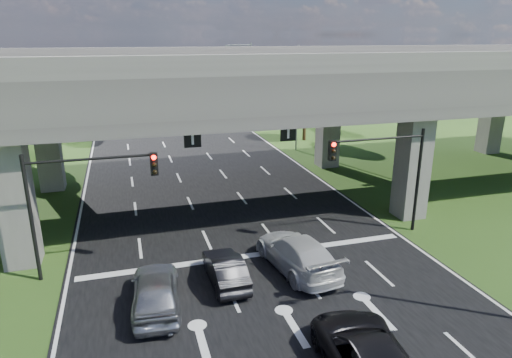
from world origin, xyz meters
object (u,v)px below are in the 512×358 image
signal_right (386,164)px  streetlight_beyond (248,76)px  car_trailing (368,357)px  car_white (297,253)px  signal_left (80,191)px  car_silver (156,290)px  car_dark (226,269)px  streetlight_far (293,90)px

signal_right → streetlight_beyond: 36.17m
streetlight_beyond → car_trailing: size_ratio=1.73×
streetlight_beyond → car_white: streetlight_beyond is taller
signal_left → car_silver: bearing=-53.8°
signal_right → car_dark: signal_right is taller
car_white → streetlight_far: bearing=-117.5°
car_white → signal_right: bearing=-165.5°
streetlight_far → car_trailing: 31.67m
signal_right → car_silver: size_ratio=1.24×
signal_right → car_silver: signal_right is taller
signal_right → signal_left: same height
streetlight_far → streetlight_beyond: same height
car_silver → streetlight_beyond: bearing=-106.4°
signal_right → car_white: bearing=-158.2°
car_silver → car_white: bearing=-163.7°
signal_right → car_dark: (-9.62, -2.69, -3.48)m
streetlight_far → car_trailing: streetlight_far is taller
car_dark → signal_left: bearing=-24.7°
streetlight_beyond → car_silver: streetlight_beyond is taller
streetlight_beyond → streetlight_far: bearing=-90.0°
car_dark → car_trailing: bearing=112.5°
car_white → car_trailing: bearing=79.0°
car_trailing → streetlight_far: bearing=-100.0°
car_silver → signal_right: bearing=-158.9°
car_white → streetlight_beyond: bearing=-109.4°
car_silver → car_trailing: size_ratio=0.84×
signal_right → car_dark: bearing=-164.4°
streetlight_far → signal_left: bearing=-131.8°
streetlight_far → car_trailing: size_ratio=1.73×
car_white → car_trailing: (-0.49, -7.55, -0.03)m
signal_right → car_dark: 10.58m
signal_left → car_white: 10.46m
signal_left → car_dark: size_ratio=1.47×
streetlight_beyond → car_white: size_ratio=1.74×
car_dark → streetlight_beyond: bearing=-107.7°
signal_left → car_trailing: signal_left is taller
signal_left → car_white: bearing=-14.1°
streetlight_far → car_dark: (-11.90, -22.75, -5.14)m
streetlight_far → streetlight_beyond: size_ratio=1.00×
streetlight_beyond → car_white: (-8.30, -38.47, -4.98)m
streetlight_beyond → car_trailing: bearing=-100.8°
streetlight_far → car_silver: bearing=-122.3°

